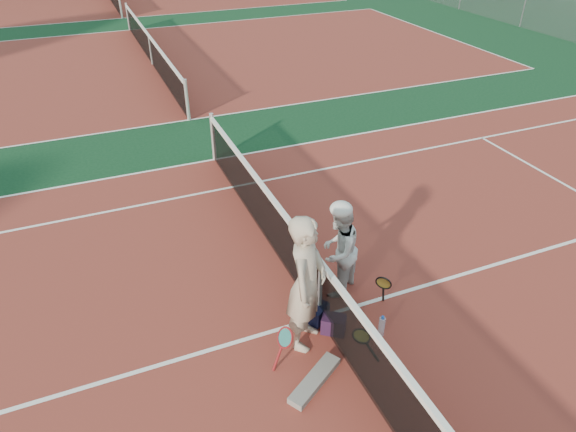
{
  "coord_description": "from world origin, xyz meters",
  "views": [
    {
      "loc": [
        -2.47,
        -4.82,
        5.21
      ],
      "look_at": [
        0.0,
        1.16,
        1.05
      ],
      "focal_mm": 32.0,
      "sensor_mm": 36.0,
      "label": 1
    }
  ],
  "objects": [
    {
      "name": "net_cover_canvas",
      "position": [
        -0.54,
        -1.02,
        0.05
      ],
      "size": [
        0.87,
        0.65,
        0.09
      ],
      "primitive_type": "cube",
      "rotation": [
        0.0,
        0.0,
        0.56
      ],
      "color": "slate",
      "rests_on": "ground"
    },
    {
      "name": "court_main",
      "position": [
        0.0,
        0.0,
        0.0
      ],
      "size": [
        23.77,
        10.97,
        0.01
      ],
      "primitive_type": "cube",
      "color": "maroon",
      "rests_on": "ground"
    },
    {
      "name": "court_far_a",
      "position": [
        0.0,
        13.5,
        0.0
      ],
      "size": [
        23.77,
        10.97,
        0.01
      ],
      "primitive_type": "cube",
      "color": "maroon",
      "rests_on": "ground"
    },
    {
      "name": "player_a",
      "position": [
        -0.35,
        -0.3,
        0.99
      ],
      "size": [
        0.83,
        0.86,
        1.98
      ],
      "primitive_type": "imported",
      "rotation": [
        0.0,
        0.0,
        0.87
      ],
      "color": "#B9A68F",
      "rests_on": "ground"
    },
    {
      "name": "sports_bag_purple",
      "position": [
        0.07,
        -0.32,
        0.13
      ],
      "size": [
        0.4,
        0.37,
        0.27
      ],
      "primitive_type": "cube",
      "rotation": [
        0.0,
        0.0,
        -0.63
      ],
      "color": "#26102C",
      "rests_on": "ground"
    },
    {
      "name": "player_b",
      "position": [
        0.5,
        0.44,
        0.75
      ],
      "size": [
        0.93,
        0.9,
        1.51
      ],
      "primitive_type": "imported",
      "rotation": [
        0.0,
        0.0,
        3.82
      ],
      "color": "silver",
      "rests_on": "ground"
    },
    {
      "name": "water_bottle",
      "position": [
        0.65,
        -0.62,
        0.15
      ],
      "size": [
        0.09,
        0.09,
        0.3
      ],
      "primitive_type": "cylinder",
      "color": "#C6DAFB",
      "rests_on": "ground"
    },
    {
      "name": "sports_bag_navy",
      "position": [
        -0.04,
        -0.03,
        0.13
      ],
      "size": [
        0.39,
        0.37,
        0.26
      ],
      "primitive_type": "cube",
      "rotation": [
        0.0,
        0.0,
        0.6
      ],
      "color": "black",
      "rests_on": "ground"
    },
    {
      "name": "net_far_a",
      "position": [
        0.0,
        13.5,
        0.51
      ],
      "size": [
        0.1,
        10.98,
        1.02
      ],
      "primitive_type": null,
      "color": "black",
      "rests_on": "ground"
    },
    {
      "name": "racket_spare",
      "position": [
        0.38,
        -0.56,
        0.01
      ],
      "size": [
        0.28,
        0.6,
        0.03
      ],
      "primitive_type": null,
      "rotation": [
        0.0,
        0.0,
        1.55
      ],
      "color": "black",
      "rests_on": "ground"
    },
    {
      "name": "racket_black_held",
      "position": [
        0.94,
        -0.14,
        0.29
      ],
      "size": [
        0.34,
        0.34,
        0.58
      ],
      "primitive_type": null,
      "rotation": [
        0.0,
        0.0,
        3.91
      ],
      "color": "black",
      "rests_on": "ground"
    },
    {
      "name": "racket_red",
      "position": [
        -0.75,
        -0.55,
        0.27
      ],
      "size": [
        0.39,
        0.37,
        0.54
      ],
      "primitive_type": null,
      "rotation": [
        0.0,
        0.0,
        0.43
      ],
      "color": "maroon",
      "rests_on": "ground"
    },
    {
      "name": "ground",
      "position": [
        0.0,
        0.0,
        0.0
      ],
      "size": [
        130.0,
        130.0,
        0.0
      ],
      "primitive_type": "plane",
      "color": "black",
      "rests_on": "ground"
    },
    {
      "name": "net_main",
      "position": [
        0.0,
        0.0,
        0.51
      ],
      "size": [
        0.1,
        10.98,
        1.02
      ],
      "primitive_type": null,
      "color": "black",
      "rests_on": "ground"
    }
  ]
}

